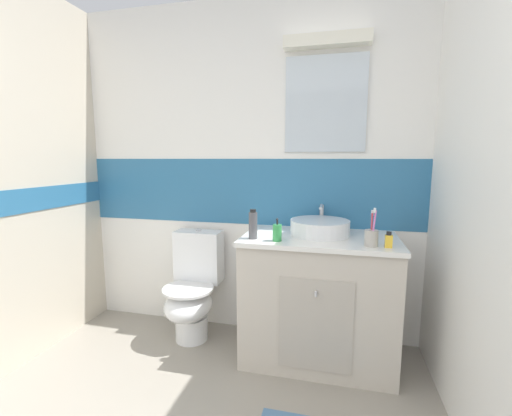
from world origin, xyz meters
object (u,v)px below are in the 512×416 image
Objects in this scene: toilet at (193,290)px; shampoo_bottle_tall at (253,225)px; perfume_flask_small at (389,240)px; sink_basin at (320,227)px; toothbrush_cup at (371,237)px; soap_dispenser at (277,233)px.

toilet is 0.80m from shampoo_bottle_tall.
shampoo_bottle_tall is at bearing 177.82° from perfume_flask_small.
shampoo_bottle_tall is (0.52, -0.22, 0.57)m from toilet.
shampoo_bottle_tall is at bearing -152.04° from sink_basin.
toothbrush_cup is (1.23, -0.24, 0.53)m from toilet.
shampoo_bottle_tall reaches higher than perfume_flask_small.
toilet is 4.31× the size of shampoo_bottle_tall.
toothbrush_cup is 0.09m from perfume_flask_small.
sink_basin is at bearing 27.96° from shampoo_bottle_tall.
soap_dispenser is at bearing -135.66° from sink_basin.
toilet is at bearing 169.05° from toothbrush_cup.
sink_basin is 2.30× the size of shampoo_bottle_tall.
toilet is 8.74× the size of perfume_flask_small.
perfume_flask_small is (0.09, -0.01, -0.01)m from toothbrush_cup.
shampoo_bottle_tall is (-0.16, 0.02, 0.04)m from soap_dispenser.
perfume_flask_small is (0.40, -0.25, -0.01)m from sink_basin.
sink_basin is 0.47m from perfume_flask_small.
toilet is 1.36m from toothbrush_cup.
sink_basin reaches higher than toilet.
perfume_flask_small reaches higher than toilet.
perfume_flask_small is at bearing -2.18° from shampoo_bottle_tall.
toothbrush_cup reaches higher than soap_dispenser.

